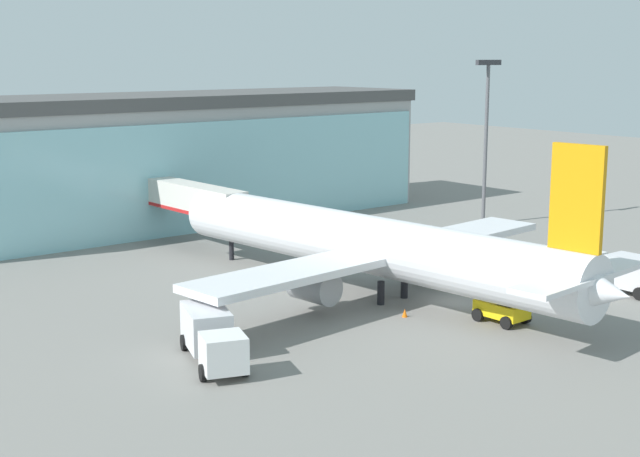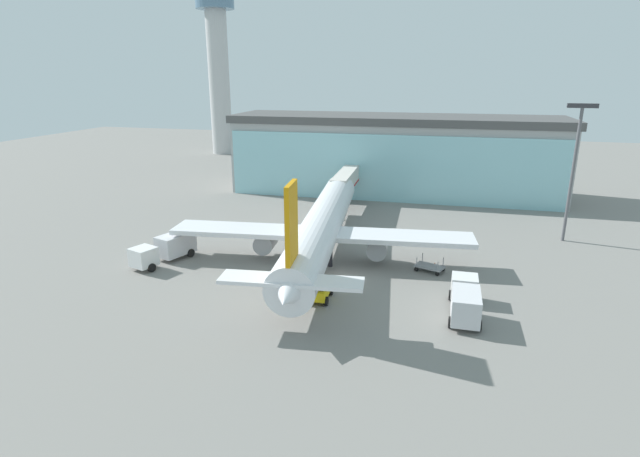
# 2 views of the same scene
# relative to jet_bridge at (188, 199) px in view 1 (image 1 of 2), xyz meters

# --- Properties ---
(ground) EXTENTS (240.00, 240.00, 0.00)m
(ground) POSITION_rel_jet_bridge_xyz_m (5.44, -26.65, -4.25)
(ground) COLOR gray
(terminal_building) EXTENTS (53.80, 15.26, 12.72)m
(terminal_building) POSITION_rel_jet_bridge_xyz_m (5.45, 11.91, 2.12)
(terminal_building) COLOR #9F9F9F
(terminal_building) RESTS_ON ground
(jet_bridge) EXTENTS (2.97, 14.86, 5.61)m
(jet_bridge) POSITION_rel_jet_bridge_xyz_m (0.00, 0.00, 0.00)
(jet_bridge) COLOR beige
(jet_bridge) RESTS_ON ground
(apron_light_mast) EXTENTS (3.20, 0.40, 16.03)m
(apron_light_mast) POSITION_rel_jet_bridge_xyz_m (28.39, -8.37, 5.45)
(apron_light_mast) COLOR #59595E
(apron_light_mast) RESTS_ON ground
(airplane) EXTENTS (31.72, 39.02, 11.63)m
(airplane) POSITION_rel_jet_bridge_xyz_m (2.01, -21.81, -0.69)
(airplane) COLOR silver
(airplane) RESTS_ON ground
(catering_truck) EXTENTS (4.38, 7.62, 2.65)m
(catering_truck) POSITION_rel_jet_bridge_xyz_m (-13.72, -27.01, -2.78)
(catering_truck) COLOR silver
(catering_truck) RESTS_ON ground
(fuel_truck) EXTENTS (2.60, 7.34, 2.65)m
(fuel_truck) POSITION_rel_jet_bridge_xyz_m (16.85, -31.68, -2.78)
(fuel_truck) COLOR silver
(fuel_truck) RESTS_ON ground
(baggage_cart) EXTENTS (3.17, 2.43, 1.50)m
(baggage_cart) POSITION_rel_jet_bridge_xyz_m (13.53, -22.54, -3.74)
(baggage_cart) COLOR gray
(baggage_cart) RESTS_ON ground
(pushback_tug) EXTENTS (2.29, 3.28, 2.30)m
(pushback_tug) POSITION_rel_jet_bridge_xyz_m (4.38, -31.87, -3.27)
(pushback_tug) COLOR yellow
(pushback_tug) RESTS_ON ground
(safety_cone_nose) EXTENTS (0.36, 0.36, 0.55)m
(safety_cone_nose) POSITION_rel_jet_bridge_xyz_m (0.35, -27.24, -3.97)
(safety_cone_nose) COLOR orange
(safety_cone_nose) RESTS_ON ground
(safety_cone_wingtip) EXTENTS (0.36, 0.36, 0.55)m
(safety_cone_wingtip) POSITION_rel_jet_bridge_xyz_m (13.97, -21.32, -3.97)
(safety_cone_wingtip) COLOR orange
(safety_cone_wingtip) RESTS_ON ground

